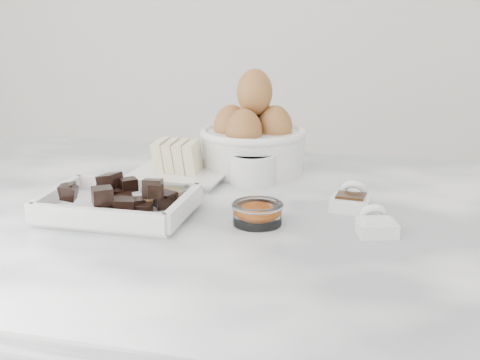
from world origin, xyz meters
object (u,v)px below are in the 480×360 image
Objects in this scene: egg_bowl at (253,138)px; honey_bowl at (165,197)px; sugar_ramekin at (252,167)px; vanilla_spoon at (351,200)px; zest_bowl at (257,212)px; butter_plate at (179,166)px; salt_spoon at (376,224)px; chocolate_dish at (118,200)px.

honey_bowl is (-0.08, -0.24, -0.04)m from egg_bowl.
sugar_ramekin is 0.19m from honey_bowl.
zest_bowl is at bearing -140.32° from vanilla_spoon.
sugar_ramekin is (0.13, 0.01, 0.00)m from butter_plate.
egg_bowl is 0.36m from salt_spoon.
egg_bowl is 2.64× the size of salt_spoon.
egg_bowl is at bearing 131.30° from salt_spoon.
honey_bowl is (0.05, 0.05, -0.01)m from chocolate_dish.
sugar_ramekin is at bearing 60.34° from honey_bowl.
salt_spoon is (0.22, -0.20, -0.01)m from sugar_ramekin.
vanilla_spoon is at bearing 19.49° from chocolate_dish.
sugar_ramekin reaches higher than vanilla_spoon.
salt_spoon is (0.16, 0.00, -0.00)m from zest_bowl.
egg_bowl is (-0.02, 0.07, 0.03)m from sugar_ramekin.
butter_plate is at bearing 84.65° from chocolate_dish.
egg_bowl reaches higher than honey_bowl.
honey_bowl reaches higher than zest_bowl.
zest_bowl is at bearing 4.16° from chocolate_dish.
honey_bowl is at bearing -107.96° from egg_bowl.
sugar_ramekin is 0.20m from vanilla_spoon.
butter_plate is 0.86× the size of egg_bowl.
butter_plate is at bearing 163.34° from vanilla_spoon.
butter_plate reaches higher than salt_spoon.
sugar_ramekin is at bearing 138.14° from salt_spoon.
sugar_ramekin is 0.21m from zest_bowl.
butter_plate is 2.26× the size of salt_spoon.
egg_bowl reaches higher than sugar_ramekin.
honey_bowl is 0.31m from salt_spoon.
butter_plate is at bearing 102.34° from honey_bowl.
butter_plate is 2.18× the size of honey_bowl.
salt_spoon is (0.35, -0.19, -0.01)m from butter_plate.
zest_bowl is 1.02× the size of vanilla_spoon.
zest_bowl is at bearing -46.02° from butter_plate.
salt_spoon reaches higher than zest_bowl.
egg_bowl reaches higher than salt_spoon.
vanilla_spoon is (0.18, -0.10, -0.01)m from sugar_ramekin.
chocolate_dish is 2.61× the size of sugar_ramekin.
chocolate_dish is 1.12× the size of egg_bowl.
salt_spoon is at bearing -48.70° from egg_bowl.
chocolate_dish is 1.31× the size of butter_plate.
zest_bowl is (0.15, -0.04, 0.00)m from honey_bowl.
vanilla_spoon reaches higher than salt_spoon.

